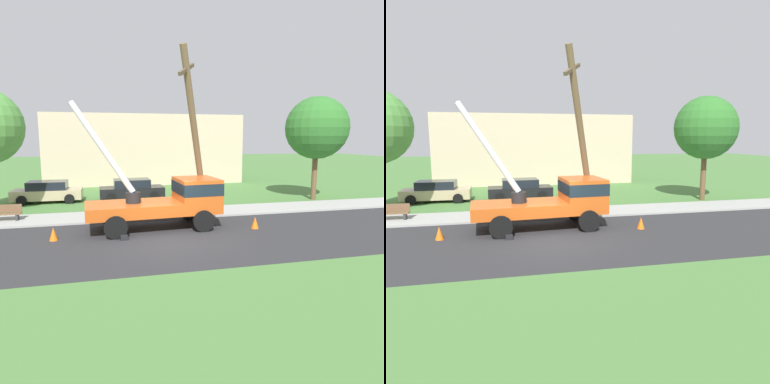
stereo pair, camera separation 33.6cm
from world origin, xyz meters
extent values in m
plane|color=#477538|center=(0.00, 12.00, 0.00)|extent=(120.00, 120.00, 0.00)
cube|color=#2B2B2D|center=(0.00, 0.00, 0.00)|extent=(80.00, 7.28, 0.01)
cube|color=#9E9E99|center=(0.00, 4.98, 0.05)|extent=(80.00, 2.68, 0.10)
cube|color=#C65119|center=(-1.37, 1.98, 1.02)|extent=(4.45, 2.67, 0.55)
cube|color=#C65119|center=(1.72, 2.18, 1.55)|extent=(2.05, 2.52, 1.60)
cube|color=#19232D|center=(1.72, 2.18, 1.90)|extent=(2.07, 2.54, 0.56)
cylinder|color=black|center=(-1.35, 1.98, 1.55)|extent=(0.70, 0.70, 0.50)
cylinder|color=silver|center=(-2.67, 2.55, 3.85)|extent=(2.96, 1.48, 4.26)
cube|color=black|center=(-1.88, 0.49, 0.10)|extent=(0.32, 0.32, 0.20)
cube|color=black|center=(-2.06, 3.39, 0.10)|extent=(0.32, 0.32, 0.20)
cylinder|color=black|center=(1.76, 0.98, 0.50)|extent=(1.00, 0.30, 1.00)
cylinder|color=black|center=(1.60, 3.37, 0.50)|extent=(1.00, 0.30, 1.00)
cylinder|color=black|center=(-2.20, 0.72, 0.50)|extent=(1.00, 0.30, 1.00)
cylinder|color=black|center=(-2.36, 3.12, 0.50)|extent=(1.00, 0.30, 1.00)
cylinder|color=brown|center=(1.85, 2.85, 4.16)|extent=(2.30, 3.30, 8.44)
cube|color=brown|center=(1.14, 1.76, 7.32)|extent=(1.07, 1.53, 0.83)
cone|color=orange|center=(4.29, 0.93, 0.28)|extent=(0.36, 0.36, 0.56)
cone|color=orange|center=(-4.77, 1.09, 0.28)|extent=(0.36, 0.36, 0.56)
cone|color=orange|center=(2.28, 2.95, 0.28)|extent=(0.36, 0.36, 0.56)
cube|color=tan|center=(-6.42, 10.53, 0.55)|extent=(4.42, 1.85, 0.65)
cube|color=black|center=(-6.42, 10.53, 1.15)|extent=(2.48, 1.68, 0.55)
cylinder|color=black|center=(-4.98, 9.61, 0.32)|extent=(0.64, 0.22, 0.64)
cylinder|color=black|center=(-4.96, 11.41, 0.32)|extent=(0.64, 0.22, 0.64)
cylinder|color=black|center=(-7.89, 9.65, 0.32)|extent=(0.64, 0.22, 0.64)
cylinder|color=black|center=(-7.87, 11.45, 0.32)|extent=(0.64, 0.22, 0.64)
cube|color=black|center=(-0.87, 10.35, 0.55)|extent=(4.45, 1.94, 0.65)
cube|color=black|center=(-0.87, 10.35, 1.15)|extent=(2.51, 1.73, 0.55)
cylinder|color=black|center=(0.61, 9.49, 0.32)|extent=(0.64, 0.22, 0.64)
cylinder|color=black|center=(0.55, 11.29, 0.32)|extent=(0.64, 0.22, 0.64)
cylinder|color=black|center=(-2.29, 9.40, 0.32)|extent=(0.64, 0.22, 0.64)
cylinder|color=black|center=(-2.35, 11.20, 0.32)|extent=(0.64, 0.22, 0.64)
cube|color=brown|center=(-7.66, 4.98, 0.45)|extent=(1.60, 0.44, 0.06)
cube|color=brown|center=(-7.66, 5.18, 0.70)|extent=(1.60, 0.06, 0.40)
cube|color=#333338|center=(-7.06, 4.98, 0.23)|extent=(0.10, 0.40, 0.45)
cylinder|color=brown|center=(11.49, 7.29, 2.31)|extent=(0.36, 0.36, 4.62)
sphere|color=#2D6B28|center=(11.49, 7.29, 4.95)|extent=(4.22, 4.22, 4.22)
cube|color=#C6B293|center=(1.08, 20.15, 3.20)|extent=(18.00, 6.00, 6.40)
camera|label=1|loc=(-2.41, -13.98, 4.29)|focal=32.38mm
camera|label=2|loc=(-2.08, -14.06, 4.29)|focal=32.38mm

